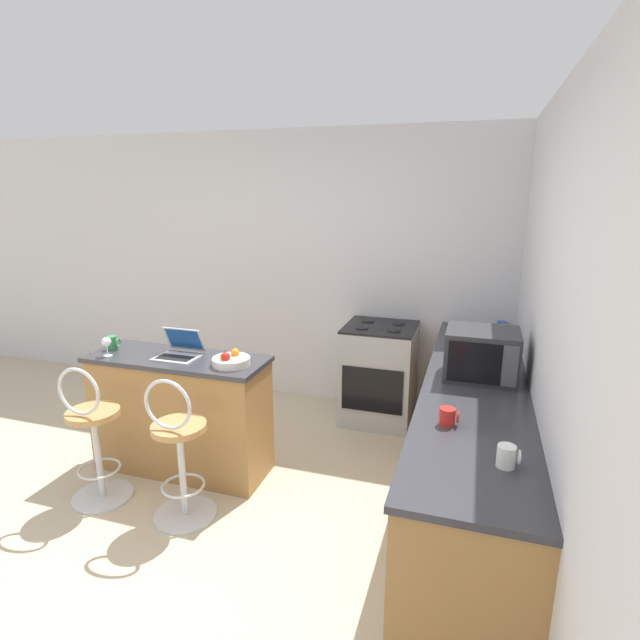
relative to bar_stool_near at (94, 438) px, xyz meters
name	(u,v)px	position (x,y,z in m)	size (l,w,h in m)	color
ground_plane	(174,543)	(0.73, -0.24, -0.45)	(20.00, 20.00, 0.00)	#BCAD8E
wall_back	(304,269)	(0.73, 2.15, 0.85)	(12.00, 0.06, 2.60)	silver
wall_right	(566,377)	(2.73, -0.24, 0.85)	(0.06, 12.00, 2.60)	silver
breakfast_bar	(181,413)	(0.33, 0.53, -0.01)	(1.32, 0.48, 0.89)	#9E703D
counter_right	(471,445)	(2.39, 0.69, -0.01)	(0.64, 2.89, 0.89)	#9E703D
bar_stool_near	(94,438)	(0.00, 0.00, 0.00)	(0.40, 0.40, 0.98)	silver
bar_stool_far	(179,454)	(0.65, 0.00, 0.00)	(0.40, 0.40, 0.98)	silver
laptop	(180,349)	(0.35, 0.54, 0.49)	(0.30, 0.27, 0.20)	#B7BABF
microwave	(482,354)	(2.41, 0.76, 0.59)	(0.44, 0.38, 0.31)	#2D2D30
stove_range	(379,373)	(1.56, 1.80, -0.01)	(0.62, 0.61, 0.90)	#9EA3A8
storage_jar	(504,339)	(2.57, 1.36, 0.54)	(0.11, 0.11, 0.20)	silver
fruit_bowl	(231,360)	(0.78, 0.48, 0.47)	(0.26, 0.26, 0.11)	silver
mug_green	(113,343)	(-0.22, 0.53, 0.49)	(0.09, 0.07, 0.10)	#338447
wine_glass_tall	(106,343)	(-0.15, 0.39, 0.54)	(0.07, 0.07, 0.14)	silver
mug_white	(507,456)	(2.53, -0.31, 0.48)	(0.10, 0.08, 0.10)	white
mug_red	(448,417)	(2.26, 0.02, 0.48)	(0.10, 0.08, 0.09)	red
mug_blue	(502,327)	(2.58, 1.92, 0.48)	(0.10, 0.08, 0.09)	#2D51AD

